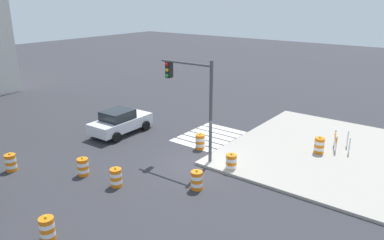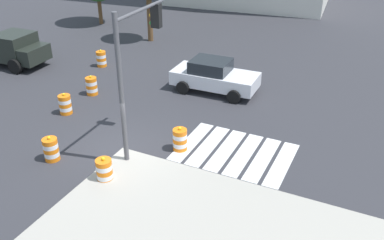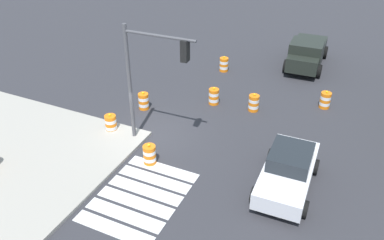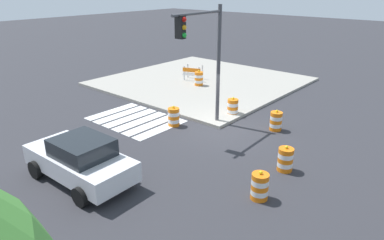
% 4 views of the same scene
% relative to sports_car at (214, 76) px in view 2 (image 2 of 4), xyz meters
% --- Properties ---
extents(ground_plane, '(120.00, 120.00, 0.00)m').
position_rel_sports_car_xyz_m(ground_plane, '(-0.95, -6.85, -0.81)').
color(ground_plane, '#2D2D33').
extents(crosswalk_stripes, '(4.35, 3.20, 0.02)m').
position_rel_sports_car_xyz_m(crosswalk_stripes, '(3.05, -5.05, -0.80)').
color(crosswalk_stripes, silver).
rests_on(crosswalk_stripes, ground).
extents(sports_car, '(4.35, 2.24, 1.63)m').
position_rel_sports_car_xyz_m(sports_car, '(0.00, 0.00, 0.00)').
color(sports_car, silver).
rests_on(sports_car, ground).
extents(pickup_truck, '(5.23, 2.53, 1.92)m').
position_rel_sports_car_xyz_m(pickup_truck, '(-12.35, -1.69, 0.16)').
color(pickup_truck, black).
rests_on(pickup_truck, ground).
extents(traffic_barrel_near_corner, '(0.56, 0.56, 1.02)m').
position_rel_sports_car_xyz_m(traffic_barrel_near_corner, '(1.03, -5.79, -0.36)').
color(traffic_barrel_near_corner, orange).
rests_on(traffic_barrel_near_corner, ground).
extents(traffic_barrel_crosswalk_end, '(0.56, 0.56, 1.02)m').
position_rel_sports_car_xyz_m(traffic_barrel_crosswalk_end, '(-3.01, -8.52, -0.36)').
color(traffic_barrel_crosswalk_end, orange).
rests_on(traffic_barrel_crosswalk_end, ground).
extents(traffic_barrel_median_near, '(0.56, 0.56, 1.02)m').
position_rel_sports_car_xyz_m(traffic_barrel_median_near, '(-5.11, -5.28, -0.36)').
color(traffic_barrel_median_near, orange).
rests_on(traffic_barrel_median_near, ground).
extents(traffic_barrel_far_curb, '(0.56, 0.56, 1.02)m').
position_rel_sports_car_xyz_m(traffic_barrel_far_curb, '(-0.36, -8.79, -0.36)').
color(traffic_barrel_far_curb, orange).
rests_on(traffic_barrel_far_curb, ground).
extents(traffic_barrel_lane_center, '(0.56, 0.56, 1.02)m').
position_rel_sports_car_xyz_m(traffic_barrel_lane_center, '(-7.28, 0.37, -0.36)').
color(traffic_barrel_lane_center, orange).
rests_on(traffic_barrel_lane_center, ground).
extents(traffic_barrel_opposite_curb, '(0.56, 0.56, 1.02)m').
position_rel_sports_car_xyz_m(traffic_barrel_opposite_curb, '(-5.33, -3.06, -0.36)').
color(traffic_barrel_opposite_curb, orange).
rests_on(traffic_barrel_opposite_curb, ground).
extents(traffic_light_pole, '(0.47, 3.29, 5.50)m').
position_rel_sports_car_xyz_m(traffic_light_pole, '(-0.40, -6.32, 3.10)').
color(traffic_light_pole, '#4C4C51').
rests_on(traffic_light_pole, sidewalk_corner).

